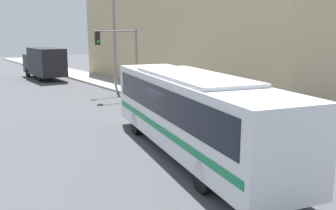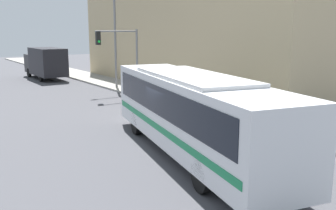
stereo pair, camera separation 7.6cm
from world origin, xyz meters
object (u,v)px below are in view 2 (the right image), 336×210
(street_lamp, at_px, (112,30))
(pedestrian_mid_block, at_px, (187,88))
(fire_hydrant, at_px, (224,110))
(traffic_light_pole, at_px, (122,49))
(parking_meter, at_px, (167,89))
(city_bus, at_px, (191,109))
(delivery_truck, at_px, (45,62))
(pedestrian_near_corner, at_px, (210,93))

(street_lamp, distance_m, pedestrian_mid_block, 9.42)
(fire_hydrant, bearing_deg, traffic_light_pole, 96.39)
(fire_hydrant, relative_size, parking_meter, 0.67)
(street_lamp, bearing_deg, traffic_light_pole, -105.84)
(traffic_light_pole, distance_m, street_lamp, 3.99)
(street_lamp, bearing_deg, pedestrian_mid_block, -84.07)
(city_bus, bearing_deg, pedestrian_mid_block, 66.88)
(delivery_truck, relative_size, pedestrian_mid_block, 3.85)
(city_bus, bearing_deg, parking_meter, 74.02)
(street_lamp, height_order, pedestrian_mid_block, street_lamp)
(city_bus, xyz_separation_m, delivery_truck, (2.32, 25.96, -0.15))
(traffic_light_pole, relative_size, street_lamp, 0.60)
(traffic_light_pole, height_order, pedestrian_mid_block, traffic_light_pole)
(traffic_light_pole, xyz_separation_m, street_lamp, (1.03, 3.62, 1.31))
(delivery_truck, distance_m, fire_hydrant, 22.55)
(fire_hydrant, height_order, traffic_light_pole, traffic_light_pole)
(parking_meter, distance_m, street_lamp, 8.54)
(fire_hydrant, xyz_separation_m, traffic_light_pole, (-1.06, 9.44, 2.81))
(city_bus, xyz_separation_m, street_lamp, (4.98, 16.65, 2.86))
(fire_hydrant, distance_m, pedestrian_near_corner, 2.30)
(pedestrian_mid_block, bearing_deg, street_lamp, 95.93)
(fire_hydrant, bearing_deg, city_bus, -144.37)
(delivery_truck, xyz_separation_m, fire_hydrant, (2.69, -22.37, -1.11))
(traffic_light_pole, bearing_deg, delivery_truck, 97.18)
(street_lamp, relative_size, pedestrian_near_corner, 4.16)
(fire_hydrant, height_order, parking_meter, parking_meter)
(parking_meter, bearing_deg, city_bus, -119.24)
(fire_hydrant, relative_size, pedestrian_near_corner, 0.43)
(delivery_truck, xyz_separation_m, street_lamp, (2.66, -9.31, 3.01))
(fire_hydrant, bearing_deg, pedestrian_near_corner, 68.33)
(fire_hydrant, relative_size, street_lamp, 0.10)
(city_bus, distance_m, street_lamp, 17.61)
(traffic_light_pole, xyz_separation_m, pedestrian_mid_block, (1.93, -5.04, -2.26))
(traffic_light_pole, distance_m, parking_meter, 4.84)
(pedestrian_near_corner, bearing_deg, pedestrian_mid_block, 88.83)
(fire_hydrant, bearing_deg, street_lamp, 90.13)
(fire_hydrant, xyz_separation_m, parking_meter, (0.00, 5.36, 0.41))
(street_lamp, xyz_separation_m, pedestrian_mid_block, (0.90, -8.67, -3.58))
(fire_hydrant, distance_m, pedestrian_mid_block, 4.51)
(fire_hydrant, height_order, pedestrian_near_corner, pedestrian_near_corner)
(pedestrian_mid_block, bearing_deg, delivery_truck, 101.20)
(city_bus, height_order, traffic_light_pole, traffic_light_pole)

